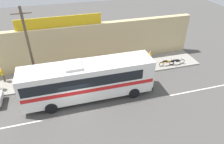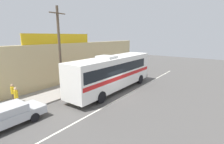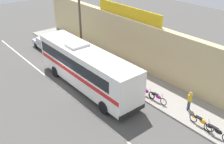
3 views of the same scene
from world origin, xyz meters
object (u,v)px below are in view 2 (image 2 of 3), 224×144
motorcycle_purple (132,68)px  pedestrian_near_shop (13,92)px  intercity_bus (113,71)px  pedestrian_far_left (16,96)px  motorcycle_black (115,74)px  pedestrian_far_right (122,66)px  motorcycle_green (137,67)px  motorcycle_orange (119,72)px  parked_car (7,116)px  utility_pole (60,52)px

motorcycle_purple → pedestrian_near_shop: bearing=174.5°
intercity_bus → pedestrian_far_left: bearing=158.0°
motorcycle_black → pedestrian_far_right: size_ratio=1.23×
pedestrian_far_right → motorcycle_purple: bearing=-29.3°
motorcycle_green → pedestrian_far_right: (-2.97, 1.09, 0.49)m
intercity_bus → pedestrian_far_left: size_ratio=6.96×
motorcycle_orange → pedestrian_far_left: (-13.96, 0.42, 0.55)m
motorcycle_green → pedestrian_near_shop: bearing=174.4°
motorcycle_black → motorcycle_orange: (1.25, 0.09, 0.00)m
motorcycle_purple → intercity_bus: bearing=-162.9°
parked_car → utility_pole: 6.56m
pedestrian_far_left → motorcycle_purple: bearing=-1.2°
utility_pole → pedestrian_far_left: utility_pole is taller
utility_pole → pedestrian_far_left: size_ratio=4.78×
motorcycle_green → pedestrian_near_shop: 18.92m
pedestrian_near_shop → intercity_bus: bearing=-30.6°
intercity_bus → parked_car: size_ratio=2.59×
utility_pole → pedestrian_far_right: utility_pole is taller
motorcycle_green → pedestrian_far_left: pedestrian_far_left is taller
parked_car → pedestrian_near_shop: 3.94m
motorcycle_purple → pedestrian_far_right: (-1.72, 0.97, 0.49)m
utility_pole → motorcycle_black: size_ratio=4.09×
pedestrian_near_shop → motorcycle_green: bearing=-5.6°
motorcycle_black → pedestrian_far_right: (3.49, 1.11, 0.49)m
parked_car → utility_pole: utility_pole is taller
utility_pole → motorcycle_orange: (10.21, 0.33, -3.72)m
motorcycle_black → pedestrian_far_left: (-12.71, 0.51, 0.55)m
motorcycle_orange → pedestrian_far_right: bearing=24.5°
motorcycle_black → motorcycle_orange: size_ratio=1.07×
motorcycle_black → motorcycle_purple: bearing=1.5°
motorcycle_black → pedestrian_far_left: pedestrian_far_left is taller
intercity_bus → parked_car: (-9.87, 1.27, -1.33)m
motorcycle_orange → pedestrian_near_shop: 13.74m
motorcycle_orange → parked_car: bearing=-173.9°
motorcycle_purple → motorcycle_green: bearing=-5.8°
motorcycle_purple → pedestrian_far_right: bearing=150.7°
motorcycle_purple → parked_car: bearing=-175.0°
pedestrian_far_left → pedestrian_near_shop: bearing=75.3°
intercity_bus → motorcycle_orange: size_ratio=6.38×
utility_pole → pedestrian_far_right: 12.93m
motorcycle_black → pedestrian_near_shop: bearing=171.5°
parked_car → motorcycle_orange: 15.65m
motorcycle_black → parked_car: bearing=-173.8°
motorcycle_black → motorcycle_purple: size_ratio=1.01×
utility_pole → motorcycle_green: utility_pole is taller
motorcycle_purple → pedestrian_far_right: 2.04m
pedestrian_near_shop → motorcycle_purple: bearing=-5.5°
motorcycle_green → pedestrian_far_right: pedestrian_far_right is taller
motorcycle_orange → intercity_bus: bearing=-152.8°
pedestrian_far_left → pedestrian_far_right: (16.20, 0.60, -0.06)m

